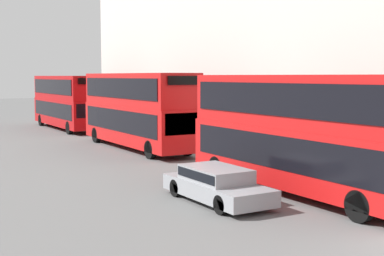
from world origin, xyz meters
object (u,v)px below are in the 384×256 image
pedestrian (342,163)px  car_dark_sedan (217,183)px  bus_second_in_queue (137,107)px  bus_leading (301,129)px  bus_third_in_queue (67,100)px

pedestrian → car_dark_sedan: bearing=-178.6°
car_dark_sedan → bus_second_in_queue: bearing=76.4°
bus_leading → car_dark_sedan: bearing=171.6°
car_dark_sedan → pedestrian: size_ratio=2.63×
bus_leading → bus_second_in_queue: size_ratio=0.97×
car_dark_sedan → pedestrian: (6.24, 0.16, 0.16)m
bus_second_in_queue → pedestrian: size_ratio=6.43×
bus_third_in_queue → pedestrian: size_ratio=6.38×
bus_second_in_queue → bus_third_in_queue: bearing=90.0°
bus_third_in_queue → car_dark_sedan: (-3.40, -28.01, -1.77)m
bus_second_in_queue → car_dark_sedan: bus_second_in_queue is taller
bus_leading → car_dark_sedan: 3.87m
bus_leading → bus_second_in_queue: bus_second_in_queue is taller
bus_second_in_queue → car_dark_sedan: bearing=-103.6°
pedestrian → bus_second_in_queue: bearing=101.6°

